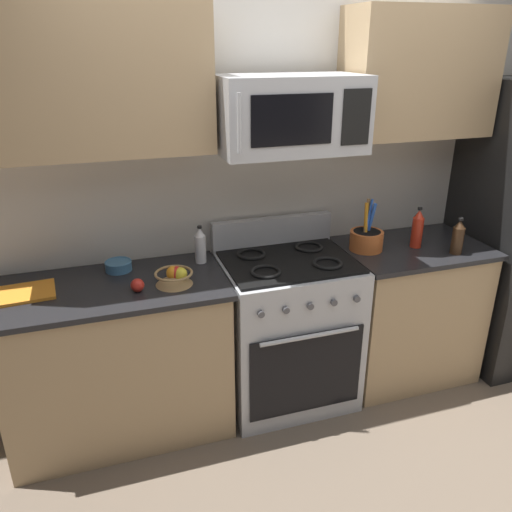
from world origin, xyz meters
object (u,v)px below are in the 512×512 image
at_px(microwave, 290,114).
at_px(utensil_crock, 366,239).
at_px(cutting_board, 22,293).
at_px(bottle_soy, 458,237).
at_px(range_oven, 287,328).
at_px(bottle_vinegar, 200,246).
at_px(fruit_basket, 175,276).
at_px(apple_loose, 137,285).
at_px(prep_bowl, 118,265).
at_px(bottle_hot_sauce, 417,229).

relative_size(microwave, utensil_crock, 2.42).
bearing_deg(cutting_board, bottle_soy, -4.92).
bearing_deg(range_oven, bottle_vinegar, 161.77).
distance_m(microwave, bottle_soy, 1.25).
relative_size(utensil_crock, fruit_basket, 1.57).
xyz_separation_m(apple_loose, cutting_board, (-0.55, 0.14, -0.03)).
distance_m(bottle_soy, bottle_vinegar, 1.51).
distance_m(fruit_basket, bottle_vinegar, 0.31).
height_order(microwave, fruit_basket, microwave).
bearing_deg(range_oven, apple_loose, -172.63).
bearing_deg(range_oven, cutting_board, 178.91).
relative_size(range_oven, prep_bowl, 7.44).
bearing_deg(range_oven, bottle_soy, -10.26).
bearing_deg(cutting_board, bottle_hot_sauce, -1.06).
distance_m(fruit_basket, prep_bowl, 0.38).
bearing_deg(fruit_basket, microwave, 9.50).
bearing_deg(microwave, utensil_crock, 1.44).
xyz_separation_m(range_oven, bottle_vinegar, (-0.48, 0.16, 0.54)).
relative_size(utensil_crock, apple_loose, 4.54).
distance_m(range_oven, bottle_vinegar, 0.73).
relative_size(microwave, apple_loose, 10.98).
relative_size(cutting_board, prep_bowl, 2.12).
bearing_deg(range_oven, prep_bowl, 168.81).
bearing_deg(prep_bowl, cutting_board, -161.88).
relative_size(microwave, bottle_hot_sauce, 3.01).
relative_size(microwave, fruit_basket, 3.80).
distance_m(cutting_board, bottle_soy, 2.42).
relative_size(microwave, bottle_vinegar, 3.44).
xyz_separation_m(apple_loose, bottle_vinegar, (0.38, 0.27, 0.07)).
bearing_deg(fruit_basket, bottle_hot_sauce, 2.67).
distance_m(microwave, utensil_crock, 0.91).
bearing_deg(fruit_basket, cutting_board, 171.54).
height_order(cutting_board, bottle_soy, bottle_soy).
height_order(apple_loose, bottle_hot_sauce, bottle_hot_sauce).
bearing_deg(bottle_vinegar, range_oven, -18.23).
bearing_deg(prep_bowl, microwave, -9.57).
height_order(bottle_soy, bottle_hot_sauce, bottle_hot_sauce).
relative_size(fruit_basket, prep_bowl, 1.36).
xyz_separation_m(bottle_soy, bottle_hot_sauce, (-0.17, 0.17, 0.01)).
bearing_deg(range_oven, utensil_crock, 4.43).
distance_m(utensil_crock, bottle_hot_sauce, 0.32).
distance_m(fruit_basket, apple_loose, 0.20).
bearing_deg(apple_loose, utensil_crock, 6.27).
bearing_deg(cutting_board, range_oven, -1.09).
xyz_separation_m(bottle_hot_sauce, prep_bowl, (-1.77, 0.20, -0.09)).
height_order(fruit_basket, cutting_board, fruit_basket).
bearing_deg(prep_bowl, utensil_crock, -5.67).
bearing_deg(apple_loose, microwave, 9.15).
relative_size(microwave, prep_bowl, 5.17).
xyz_separation_m(apple_loose, bottle_soy, (1.86, -0.07, 0.07)).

